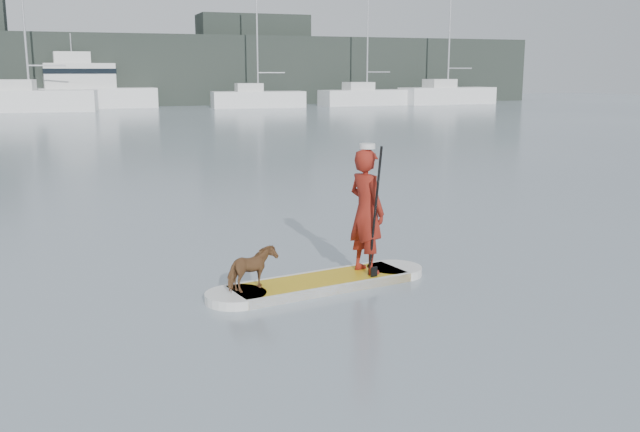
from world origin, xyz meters
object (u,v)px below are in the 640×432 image
object	(u,v)px
sailboat_e	(257,98)
sailboat_d	(29,98)
paddler	(366,211)
dog	(252,269)
sailboat_g	(447,94)
sailboat_f	(366,96)
paddleboard	(320,283)
motor_yacht_a	(87,87)

from	to	relation	value
sailboat_e	sailboat_d	bearing A→B (deg)	-175.50
paddler	dog	xyz separation A→B (m)	(-1.74, -0.30, -0.59)
paddler	sailboat_g	world-z (taller)	sailboat_g
paddler	sailboat_f	bearing A→B (deg)	-40.55
sailboat_g	sailboat_e	bearing A→B (deg)	176.00
sailboat_d	sailboat_e	distance (m)	17.29
sailboat_f	paddler	bearing A→B (deg)	-118.66
paddleboard	sailboat_f	size ratio (longest dim) A/B	0.26
paddleboard	dog	world-z (taller)	dog
sailboat_g	sailboat_f	bearing A→B (deg)	172.99
dog	motor_yacht_a	bearing A→B (deg)	-24.66
paddler	sailboat_d	size ratio (longest dim) A/B	0.13
sailboat_g	paddleboard	bearing A→B (deg)	-126.82
sailboat_e	sailboat_g	distance (m)	17.76
sailboat_d	motor_yacht_a	world-z (taller)	sailboat_d
dog	paddler	bearing A→B (deg)	-104.75
sailboat_e	sailboat_g	xyz separation A→B (m)	(17.75, 0.40, 0.11)
sailboat_f	sailboat_g	world-z (taller)	sailboat_g
sailboat_e	sailboat_f	distance (m)	9.95
sailboat_d	sailboat_f	world-z (taller)	sailboat_d
dog	motor_yacht_a	distance (m)	51.95
motor_yacht_a	sailboat_d	bearing A→B (deg)	-141.61
dog	motor_yacht_a	world-z (taller)	motor_yacht_a
paddler	sailboat_f	world-z (taller)	sailboat_f
sailboat_f	dog	bearing A→B (deg)	-120.22
sailboat_g	motor_yacht_a	bearing A→B (deg)	168.72
paddleboard	motor_yacht_a	bearing A→B (deg)	81.20
sailboat_e	motor_yacht_a	distance (m)	13.55
paddleboard	dog	size ratio (longest dim) A/B	4.84
sailboat_g	paddler	bearing A→B (deg)	-126.25
sailboat_d	sailboat_f	distance (m)	27.22
paddler	sailboat_d	world-z (taller)	sailboat_d
dog	sailboat_d	size ratio (longest dim) A/B	0.05
paddler	sailboat_g	distance (m)	56.44
sailboat_d	motor_yacht_a	xyz separation A→B (m)	(4.26, 3.71, 0.66)
dog	sailboat_e	xyz separation A→B (m)	(13.01, 48.31, 0.37)
paddleboard	dog	distance (m)	1.07
motor_yacht_a	sailboat_g	world-z (taller)	sailboat_g
sailboat_d	sailboat_e	world-z (taller)	sailboat_d
paddler	sailboat_f	distance (m)	53.06
paddleboard	paddler	xyz separation A→B (m)	(0.74, 0.13, 0.93)
paddler	sailboat_e	size ratio (longest dim) A/B	0.16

